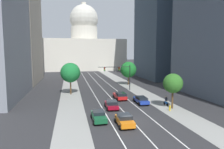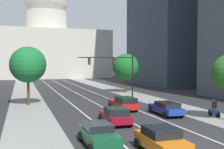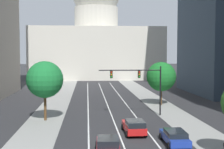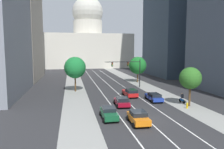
# 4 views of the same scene
# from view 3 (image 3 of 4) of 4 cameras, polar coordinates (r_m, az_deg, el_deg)

# --- Properties ---
(ground_plane) EXTENTS (400.00, 400.00, 0.00)m
(ground_plane) POSITION_cam_3_polar(r_m,az_deg,el_deg) (58.43, -1.37, -4.26)
(ground_plane) COLOR #2B2B2D
(sidewalk_left) EXTENTS (4.45, 130.00, 0.01)m
(sidewalk_left) POSITION_cam_3_polar(r_m,az_deg,el_deg) (53.65, -10.11, -5.04)
(sidewalk_left) COLOR gray
(sidewalk_left) RESTS_ON ground
(sidewalk_right) EXTENTS (4.45, 130.00, 0.01)m
(sidewalk_right) POSITION_cam_3_polar(r_m,az_deg,el_deg) (54.64, 7.80, -4.85)
(sidewalk_right) COLOR gray
(sidewalk_right) RESTS_ON ground
(lane_stripe_left) EXTENTS (0.16, 90.00, 0.01)m
(lane_stripe_left) POSITION_cam_3_polar(r_m,az_deg,el_deg) (43.54, -4.37, -7.04)
(lane_stripe_left) COLOR white
(lane_stripe_left) RESTS_ON ground
(lane_stripe_center) EXTENTS (0.16, 90.00, 0.01)m
(lane_stripe_center) POSITION_cam_3_polar(r_m,az_deg,el_deg) (43.65, -0.27, -7.00)
(lane_stripe_center) COLOR white
(lane_stripe_center) RESTS_ON ground
(lane_stripe_right) EXTENTS (0.16, 90.00, 0.01)m
(lane_stripe_right) POSITION_cam_3_polar(r_m,az_deg,el_deg) (43.99, 3.78, -6.92)
(lane_stripe_right) COLOR white
(lane_stripe_right) RESTS_ON ground
(capitol_building) EXTENTS (42.46, 27.40, 37.45)m
(capitol_building) POSITION_cam_3_polar(r_m,az_deg,el_deg) (108.33, -2.87, 5.97)
(capitol_building) COLOR beige
(capitol_building) RESTS_ON ground
(car_red) EXTENTS (2.17, 4.67, 1.52)m
(car_red) POSITION_cam_3_polar(r_m,az_deg,el_deg) (32.38, 4.05, -9.39)
(car_red) COLOR red
(car_red) RESTS_ON ground
(car_blue) EXTENTS (2.12, 4.72, 1.34)m
(car_blue) POSITION_cam_3_polar(r_m,az_deg,el_deg) (29.22, 11.36, -11.06)
(car_blue) COLOR #1E389E
(car_blue) RESTS_ON ground
(car_crimson) EXTENTS (2.23, 4.47, 1.45)m
(car_crimson) POSITION_cam_3_polar(r_m,az_deg,el_deg) (26.01, -0.76, -12.79)
(car_crimson) COLOR maroon
(car_crimson) RESTS_ON ground
(traffic_signal_mast) EXTENTS (8.27, 0.39, 6.56)m
(traffic_signal_mast) POSITION_cam_3_polar(r_m,az_deg,el_deg) (41.35, 5.28, -1.02)
(traffic_signal_mast) COLOR black
(traffic_signal_mast) RESTS_ON ground
(street_tree_mid_right) EXTENTS (4.69, 4.69, 6.91)m
(street_tree_mid_right) POSITION_cam_3_polar(r_m,az_deg,el_deg) (50.45, 8.97, -0.38)
(street_tree_mid_right) COLOR #51381E
(street_tree_mid_right) RESTS_ON ground
(street_tree_mid_left) EXTENTS (4.51, 4.51, 7.31)m
(street_tree_mid_left) POSITION_cam_3_polar(r_m,az_deg,el_deg) (39.02, -12.15, -0.91)
(street_tree_mid_left) COLOR #51381E
(street_tree_mid_left) RESTS_ON ground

